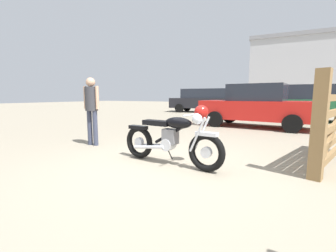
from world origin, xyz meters
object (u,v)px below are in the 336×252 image
object	(u,v)px
silver_sedan_mid	(317,102)
timber_gate	(331,126)
blue_hatchback_right	(257,106)
dark_sedan_left	(204,100)
red_hatchback_near	(289,100)
bystander	(92,104)
vintage_motorcycle	(173,137)

from	to	relation	value
silver_sedan_mid	timber_gate	bearing A→B (deg)	-99.27
timber_gate	blue_hatchback_right	size ratio (longest dim) A/B	0.57
dark_sedan_left	red_hatchback_near	bearing A→B (deg)	-172.52
bystander	blue_hatchback_right	bearing A→B (deg)	-31.87
timber_gate	blue_hatchback_right	bearing A→B (deg)	37.09
vintage_motorcycle	red_hatchback_near	world-z (taller)	red_hatchback_near
timber_gate	red_hatchback_near	world-z (taller)	red_hatchback_near
timber_gate	silver_sedan_mid	xyz separation A→B (m)	(0.31, 8.15, 0.24)
vintage_motorcycle	silver_sedan_mid	world-z (taller)	silver_sedan_mid
vintage_motorcycle	dark_sedan_left	size ratio (longest dim) A/B	0.43
bystander	blue_hatchback_right	size ratio (longest dim) A/B	0.38
bystander	red_hatchback_near	distance (m)	14.11
timber_gate	silver_sedan_mid	size ratio (longest dim) A/B	0.51
bystander	dark_sedan_left	world-z (taller)	dark_sedan_left
vintage_motorcycle	timber_gate	distance (m)	2.73
vintage_motorcycle	blue_hatchback_right	world-z (taller)	blue_hatchback_right
bystander	blue_hatchback_right	distance (m)	6.30
red_hatchback_near	timber_gate	bearing A→B (deg)	93.91
timber_gate	vintage_motorcycle	bearing A→B (deg)	132.57
vintage_motorcycle	dark_sedan_left	world-z (taller)	dark_sedan_left
vintage_motorcycle	timber_gate	world-z (taller)	timber_gate
timber_gate	bystander	xyz separation A→B (m)	(-4.92, -0.80, 0.32)
silver_sedan_mid	red_hatchback_near	distance (m)	4.78
blue_hatchback_right	timber_gate	bearing A→B (deg)	116.62
blue_hatchback_right	silver_sedan_mid	world-z (taller)	silver_sedan_mid
timber_gate	blue_hatchback_right	distance (m)	5.08
blue_hatchback_right	dark_sedan_left	world-z (taller)	dark_sedan_left
blue_hatchback_right	dark_sedan_left	distance (m)	8.21
silver_sedan_mid	red_hatchback_near	bearing A→B (deg)	98.65
bystander	dark_sedan_left	bearing A→B (deg)	4.60
red_hatchback_near	dark_sedan_left	bearing A→B (deg)	12.50
vintage_motorcycle	red_hatchback_near	size ratio (longest dim) A/B	0.53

